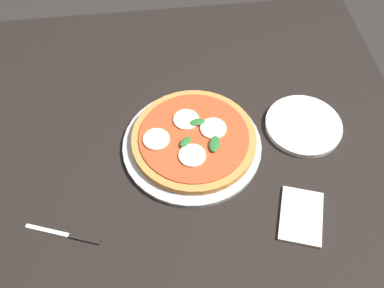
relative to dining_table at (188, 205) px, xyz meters
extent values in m
plane|color=#2D2B28|center=(0.00, 0.00, -0.67)|extent=(6.00, 6.00, 0.00)
cube|color=black|center=(0.00, 0.00, 0.07)|extent=(1.30, 1.15, 0.04)
cube|color=black|center=(0.57, -0.50, -0.31)|extent=(0.07, 0.07, 0.72)
cube|color=black|center=(0.57, 0.50, -0.31)|extent=(0.07, 0.07, 0.72)
cylinder|color=#B2B2B7|center=(0.11, -0.02, 0.10)|extent=(0.34, 0.34, 0.01)
cylinder|color=#C6843F|center=(0.12, -0.03, 0.11)|extent=(0.30, 0.30, 0.02)
cylinder|color=#CC4723|center=(0.12, -0.03, 0.13)|extent=(0.26, 0.26, 0.00)
cylinder|color=beige|center=(0.16, -0.02, 0.13)|extent=(0.06, 0.06, 0.00)
cylinder|color=beige|center=(0.11, 0.06, 0.13)|extent=(0.06, 0.06, 0.00)
cylinder|color=beige|center=(0.06, -0.02, 0.13)|extent=(0.06, 0.06, 0.00)
cylinder|color=beige|center=(0.13, -0.08, 0.13)|extent=(0.06, 0.06, 0.00)
ellipsoid|color=#286B2D|center=(0.10, -0.01, 0.13)|extent=(0.04, 0.04, 0.00)
ellipsoid|color=#286B2D|center=(0.15, -0.04, 0.13)|extent=(0.02, 0.04, 0.00)
ellipsoid|color=#286B2D|center=(0.08, -0.07, 0.13)|extent=(0.05, 0.04, 0.00)
cylinder|color=white|center=(0.13, -0.31, 0.10)|extent=(0.19, 0.19, 0.01)
cube|color=white|center=(-0.11, -0.24, 0.10)|extent=(0.15, 0.13, 0.01)
cube|color=black|center=(-0.10, 0.23, 0.10)|extent=(0.03, 0.07, 0.01)
cube|color=silver|center=(-0.07, 0.31, 0.09)|extent=(0.04, 0.10, 0.00)
camera|label=1|loc=(-0.48, 0.05, 0.94)|focal=39.73mm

